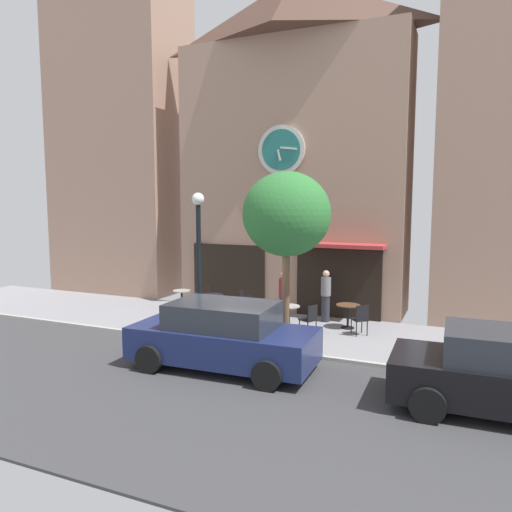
% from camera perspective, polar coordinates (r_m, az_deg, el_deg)
% --- Properties ---
extents(ground_plane, '(27.75, 10.85, 0.13)m').
position_cam_1_polar(ground_plane, '(12.24, -3.26, -12.15)').
color(ground_plane, gray).
extents(clock_building, '(8.11, 3.38, 11.56)m').
position_cam_1_polar(clock_building, '(17.93, 4.31, 13.14)').
color(clock_building, '#9E7A66').
rests_on(clock_building, ground_plane).
extents(neighbor_building_left, '(5.59, 3.16, 13.70)m').
position_cam_1_polar(neighbor_building_left, '(22.39, -15.49, 13.90)').
color(neighbor_building_left, '#9E7A66').
rests_on(neighbor_building_left, ground_plane).
extents(street_lamp, '(0.36, 0.36, 4.11)m').
position_cam_1_polar(street_lamp, '(14.41, -6.69, -0.71)').
color(street_lamp, black).
rests_on(street_lamp, ground_plane).
extents(street_tree, '(2.31, 2.08, 4.64)m').
position_cam_1_polar(street_tree, '(12.65, 3.56, 4.82)').
color(street_tree, brown).
rests_on(street_tree, ground_plane).
extents(cafe_table_center_left, '(0.61, 0.61, 0.76)m').
position_cam_1_polar(cafe_table_center_left, '(17.31, -8.67, -4.85)').
color(cafe_table_center_left, black).
rests_on(cafe_table_center_left, ground_plane).
extents(cafe_table_near_door, '(0.72, 0.72, 0.76)m').
position_cam_1_polar(cafe_table_near_door, '(16.41, -5.08, -5.26)').
color(cafe_table_near_door, black).
rests_on(cafe_table_near_door, ground_plane).
extents(cafe_table_center_right, '(0.61, 0.61, 0.75)m').
position_cam_1_polar(cafe_table_center_right, '(14.60, -0.82, -6.94)').
color(cafe_table_center_right, black).
rests_on(cafe_table_center_right, ground_plane).
extents(cafe_table_leftmost, '(0.66, 0.66, 0.76)m').
position_cam_1_polar(cafe_table_leftmost, '(14.73, 3.86, -6.73)').
color(cafe_table_leftmost, black).
rests_on(cafe_table_leftmost, ground_plane).
extents(cafe_table_rightmost, '(0.72, 0.72, 0.73)m').
position_cam_1_polar(cafe_table_rightmost, '(15.21, 10.70, -6.37)').
color(cafe_table_rightmost, black).
rests_on(cafe_table_rightmost, ground_plane).
extents(cafe_chair_facing_street, '(0.46, 0.46, 0.90)m').
position_cam_1_polar(cafe_chair_facing_street, '(13.81, -1.00, -7.57)').
color(cafe_chair_facing_street, black).
rests_on(cafe_chair_facing_street, ground_plane).
extents(cafe_chair_facing_wall, '(0.56, 0.56, 0.90)m').
position_cam_1_polar(cafe_chair_facing_wall, '(17.38, -5.89, -4.66)').
color(cafe_chair_facing_wall, black).
rests_on(cafe_chair_facing_wall, ground_plane).
extents(cafe_chair_corner, '(0.56, 0.56, 0.90)m').
position_cam_1_polar(cafe_chair_corner, '(14.50, 12.13, -7.04)').
color(cafe_chair_corner, black).
rests_on(cafe_chair_corner, ground_plane).
extents(cafe_chair_left_end, '(0.54, 0.54, 0.90)m').
position_cam_1_polar(cafe_chair_left_end, '(14.26, 6.32, -7.16)').
color(cafe_chair_left_end, black).
rests_on(cafe_chair_left_end, ground_plane).
extents(cafe_chair_right_end, '(0.45, 0.45, 0.90)m').
position_cam_1_polar(cafe_chair_right_end, '(15.76, -6.83, -5.84)').
color(cafe_chair_right_end, black).
rests_on(cafe_chair_right_end, ground_plane).
extents(cafe_chair_outer, '(0.45, 0.45, 0.90)m').
position_cam_1_polar(cafe_chair_outer, '(16.30, -2.07, -5.38)').
color(cafe_chair_outer, black).
rests_on(cafe_chair_outer, ground_plane).
extents(cafe_chair_mid_row, '(0.56, 0.56, 0.90)m').
position_cam_1_polar(cafe_chair_mid_row, '(15.35, -1.00, -6.13)').
color(cafe_chair_mid_row, black).
rests_on(cafe_chair_mid_row, ground_plane).
extents(pedestrian_maroon, '(0.45, 0.45, 1.67)m').
position_cam_1_polar(pedestrian_maroon, '(15.48, 3.25, -4.77)').
color(pedestrian_maroon, '#2D2D38').
rests_on(pedestrian_maroon, ground_plane).
extents(pedestrian_grey, '(0.44, 0.44, 1.67)m').
position_cam_1_polar(pedestrian_grey, '(15.85, 8.16, -4.56)').
color(pedestrian_grey, '#2D2D38').
rests_on(pedestrian_grey, ground_plane).
extents(parked_car_navy, '(4.36, 2.14, 1.55)m').
position_cam_1_polar(parked_car_navy, '(11.49, -3.88, -9.32)').
color(parked_car_navy, navy).
rests_on(parked_car_navy, ground_plane).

